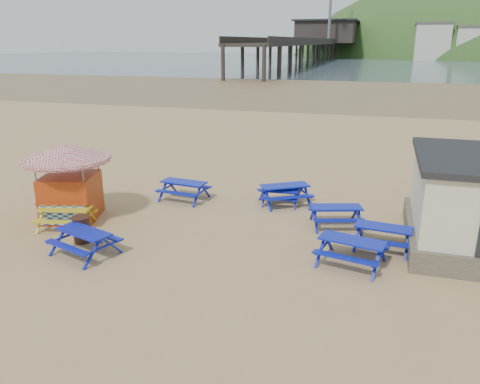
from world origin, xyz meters
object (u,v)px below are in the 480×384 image
(picnic_table_yellow, at_px, (66,218))
(ice_cream_kiosk, at_px, (68,172))
(picnic_table_blue_b, at_px, (280,197))
(litter_bin, at_px, (82,229))
(picnic_table_blue_a, at_px, (184,191))

(picnic_table_yellow, relative_size, ice_cream_kiosk, 0.53)
(picnic_table_blue_b, xyz_separation_m, litter_bin, (-5.75, -5.84, 0.14))
(picnic_table_yellow, distance_m, litter_bin, 1.63)
(picnic_table_blue_b, distance_m, litter_bin, 8.19)
(picnic_table_blue_a, relative_size, picnic_table_blue_b, 1.30)
(picnic_table_blue_a, xyz_separation_m, picnic_table_blue_b, (4.17, 0.61, -0.09))
(picnic_table_yellow, height_order, litter_bin, litter_bin)
(picnic_table_blue_a, distance_m, litter_bin, 5.46)
(picnic_table_blue_b, bearing_deg, picnic_table_blue_a, -176.45)
(picnic_table_blue_b, bearing_deg, ice_cream_kiosk, -156.95)
(picnic_table_yellow, distance_m, ice_cream_kiosk, 1.80)
(picnic_table_blue_a, height_order, picnic_table_blue_b, picnic_table_blue_a)
(picnic_table_blue_b, distance_m, ice_cream_kiosk, 8.59)
(litter_bin, bearing_deg, picnic_table_blue_b, 45.43)
(picnic_table_blue_b, bearing_deg, picnic_table_yellow, -150.10)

